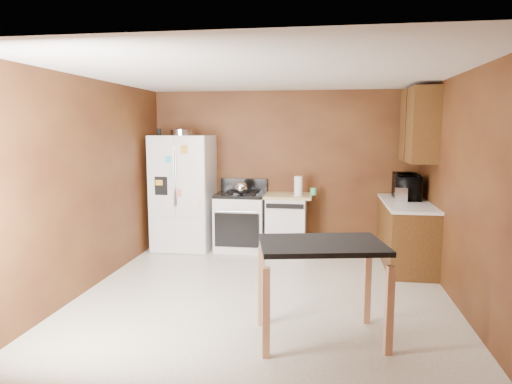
% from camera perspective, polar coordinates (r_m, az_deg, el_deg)
% --- Properties ---
extents(floor, '(4.50, 4.50, 0.00)m').
position_cam_1_polar(floor, '(5.42, 1.10, -12.65)').
color(floor, white).
rests_on(floor, ground).
extents(ceiling, '(4.50, 4.50, 0.00)m').
position_cam_1_polar(ceiling, '(5.11, 1.18, 14.60)').
color(ceiling, white).
rests_on(ceiling, ground).
extents(wall_back, '(4.20, 0.00, 4.20)m').
position_cam_1_polar(wall_back, '(7.34, 3.44, 2.81)').
color(wall_back, brown).
rests_on(wall_back, ground).
extents(wall_front, '(4.20, 0.00, 4.20)m').
position_cam_1_polar(wall_front, '(2.94, -4.65, -5.05)').
color(wall_front, brown).
rests_on(wall_front, ground).
extents(wall_left, '(0.00, 4.50, 4.50)m').
position_cam_1_polar(wall_left, '(5.78, -19.98, 0.94)').
color(wall_left, brown).
rests_on(wall_left, ground).
extents(wall_right, '(0.00, 4.50, 4.50)m').
position_cam_1_polar(wall_right, '(5.28, 24.38, 0.07)').
color(wall_right, brown).
rests_on(wall_right, ground).
extents(roasting_pan, '(0.36, 0.36, 0.09)m').
position_cam_1_polar(roasting_pan, '(7.26, -9.23, 7.37)').
color(roasting_pan, silver).
rests_on(roasting_pan, refrigerator).
extents(pen_cup, '(0.07, 0.07, 0.11)m').
position_cam_1_polar(pen_cup, '(7.22, -12.04, 7.36)').
color(pen_cup, black).
rests_on(pen_cup, refrigerator).
extents(kettle, '(0.20, 0.20, 0.20)m').
position_cam_1_polar(kettle, '(6.99, -1.89, 0.51)').
color(kettle, silver).
rests_on(kettle, gas_range).
extents(paper_towel, '(0.13, 0.13, 0.30)m').
position_cam_1_polar(paper_towel, '(6.95, 5.31, 0.74)').
color(paper_towel, white).
rests_on(paper_towel, dishwasher).
extents(green_canister, '(0.12, 0.12, 0.11)m').
position_cam_1_polar(green_canister, '(7.08, 7.18, 0.07)').
color(green_canister, '#46B66E').
rests_on(green_canister, dishwasher).
extents(toaster, '(0.23, 0.31, 0.20)m').
position_cam_1_polar(toaster, '(6.68, 17.78, -0.23)').
color(toaster, silver).
rests_on(toaster, right_cabinets).
extents(microwave, '(0.40, 0.60, 0.33)m').
position_cam_1_polar(microwave, '(6.91, 18.31, 0.55)').
color(microwave, black).
rests_on(microwave, right_cabinets).
extents(refrigerator, '(0.90, 0.80, 1.80)m').
position_cam_1_polar(refrigerator, '(7.31, -9.05, -0.06)').
color(refrigerator, white).
rests_on(refrigerator, ground).
extents(gas_range, '(0.76, 0.68, 1.10)m').
position_cam_1_polar(gas_range, '(7.23, -1.92, -3.59)').
color(gas_range, white).
rests_on(gas_range, ground).
extents(dishwasher, '(0.78, 0.63, 0.89)m').
position_cam_1_polar(dishwasher, '(7.16, 3.81, -3.79)').
color(dishwasher, white).
rests_on(dishwasher, ground).
extents(right_cabinets, '(0.63, 1.58, 2.45)m').
position_cam_1_polar(right_cabinets, '(6.69, 18.66, -1.06)').
color(right_cabinets, brown).
rests_on(right_cabinets, ground).
extents(island, '(1.22, 0.93, 0.91)m').
position_cam_1_polar(island, '(4.16, 8.20, -8.25)').
color(island, black).
rests_on(island, ground).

